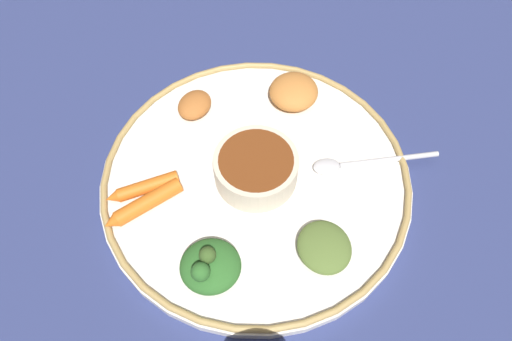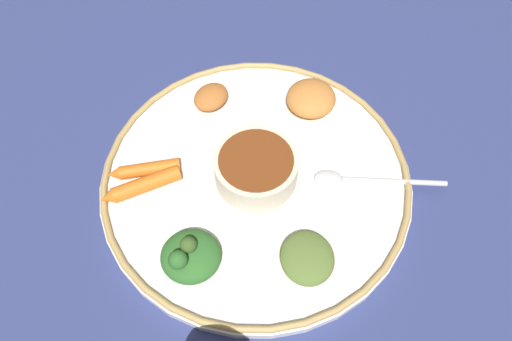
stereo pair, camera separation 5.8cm
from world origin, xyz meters
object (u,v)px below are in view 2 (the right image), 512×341
center_bowl (256,168)px  greens_pile (190,256)px  carrot_outer (142,185)px  carrot_near_spoon (145,170)px  spoon (358,180)px

center_bowl → greens_pile: size_ratio=1.09×
greens_pile → carrot_outer: (0.11, -0.01, -0.01)m
greens_pile → carrot_near_spoon: bearing=-9.1°
carrot_near_spoon → carrot_outer: bearing=140.0°
center_bowl → carrot_outer: 0.14m
spoon → carrot_near_spoon: carrot_near_spoon is taller
spoon → center_bowl: bearing=48.7°
greens_pile → carrot_outer: 0.11m
greens_pile → carrot_near_spoon: greens_pile is taller
carrot_near_spoon → carrot_outer: carrot_outer is taller
center_bowl → carrot_near_spoon: (0.09, 0.10, -0.01)m
center_bowl → carrot_outer: center_bowl is taller
greens_pile → carrot_near_spoon: size_ratio=1.09×
center_bowl → spoon: center_bowl is taller
greens_pile → carrot_outer: size_ratio=0.93×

